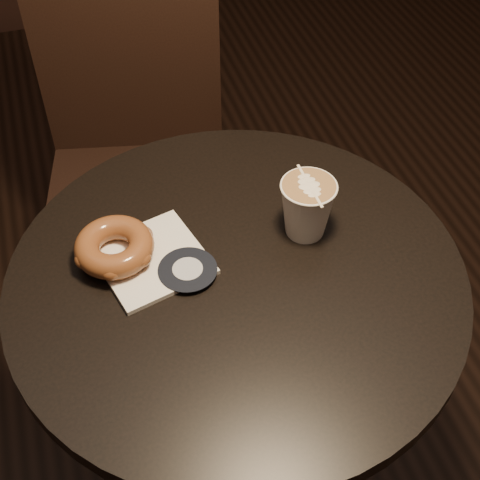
{
  "coord_description": "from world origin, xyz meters",
  "views": [
    {
      "loc": [
        -0.19,
        -0.63,
        1.52
      ],
      "look_at": [
        0.01,
        0.03,
        0.79
      ],
      "focal_mm": 50.0,
      "sensor_mm": 36.0,
      "label": 1
    }
  ],
  "objects_px": {
    "cafe_table": "(237,346)",
    "latte_cup": "(307,209)",
    "chair": "(134,132)",
    "pastry_bag": "(152,259)",
    "doughnut": "(114,247)"
  },
  "relations": [
    {
      "from": "cafe_table",
      "to": "latte_cup",
      "type": "distance_m",
      "value": 0.28
    },
    {
      "from": "cafe_table",
      "to": "chair",
      "type": "height_order",
      "value": "chair"
    },
    {
      "from": "cafe_table",
      "to": "doughnut",
      "type": "height_order",
      "value": "doughnut"
    },
    {
      "from": "latte_cup",
      "to": "pastry_bag",
      "type": "bearing_deg",
      "value": 177.86
    },
    {
      "from": "cafe_table",
      "to": "latte_cup",
      "type": "xyz_separation_m",
      "value": [
        0.13,
        0.05,
        0.25
      ]
    },
    {
      "from": "cafe_table",
      "to": "chair",
      "type": "xyz_separation_m",
      "value": [
        -0.06,
        0.61,
        0.03
      ]
    },
    {
      "from": "cafe_table",
      "to": "doughnut",
      "type": "bearing_deg",
      "value": 154.42
    },
    {
      "from": "chair",
      "to": "pastry_bag",
      "type": "relative_size",
      "value": 6.75
    },
    {
      "from": "chair",
      "to": "pastry_bag",
      "type": "distance_m",
      "value": 0.58
    },
    {
      "from": "chair",
      "to": "doughnut",
      "type": "distance_m",
      "value": 0.58
    },
    {
      "from": "doughnut",
      "to": "cafe_table",
      "type": "bearing_deg",
      "value": -25.58
    },
    {
      "from": "pastry_bag",
      "to": "latte_cup",
      "type": "relative_size",
      "value": 1.56
    },
    {
      "from": "cafe_table",
      "to": "doughnut",
      "type": "relative_size",
      "value": 6.17
    },
    {
      "from": "pastry_bag",
      "to": "latte_cup",
      "type": "height_order",
      "value": "latte_cup"
    },
    {
      "from": "chair",
      "to": "cafe_table",
      "type": "bearing_deg",
      "value": -71.92
    }
  ]
}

